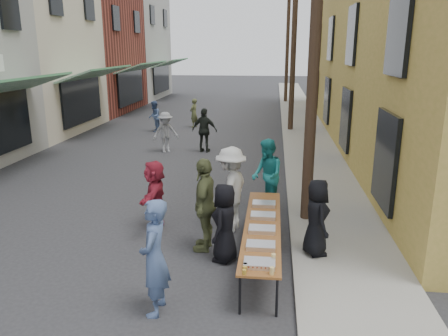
% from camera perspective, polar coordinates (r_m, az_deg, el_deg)
% --- Properties ---
extents(ground, '(120.00, 120.00, 0.00)m').
position_cam_1_polar(ground, '(8.90, -17.58, -12.76)').
color(ground, '#28282B').
rests_on(ground, ground).
extents(sidewalk, '(2.20, 60.00, 0.10)m').
position_cam_1_polar(sidewalk, '(22.52, 10.42, 4.85)').
color(sidewalk, gray).
rests_on(sidewalk, ground).
extents(storefront_row, '(8.00, 37.00, 9.00)m').
position_cam_1_polar(storefront_row, '(25.84, -25.63, 14.06)').
color(storefront_row, maroon).
rests_on(storefront_row, ground).
extents(utility_pole_near, '(0.26, 0.26, 9.00)m').
position_cam_1_polar(utility_pole_near, '(10.15, 11.88, 17.40)').
color(utility_pole_near, '#2D2116').
rests_on(utility_pole_near, ground).
extents(utility_pole_mid, '(0.26, 0.26, 9.00)m').
position_cam_1_polar(utility_pole_mid, '(22.12, 9.12, 16.32)').
color(utility_pole_mid, '#2D2116').
rests_on(utility_pole_mid, ground).
extents(utility_pole_far, '(0.26, 0.26, 9.00)m').
position_cam_1_polar(utility_pole_far, '(34.12, 8.30, 15.99)').
color(utility_pole_far, '#2D2116').
rests_on(utility_pole_far, ground).
extents(serving_table, '(0.70, 4.00, 0.75)m').
position_cam_1_polar(serving_table, '(8.64, 5.04, -7.69)').
color(serving_table, brown).
rests_on(serving_table, ground).
extents(catering_tray_sausage, '(0.50, 0.33, 0.08)m').
position_cam_1_polar(catering_tray_sausage, '(7.12, 4.65, -12.32)').
color(catering_tray_sausage, maroon).
rests_on(catering_tray_sausage, serving_table).
extents(catering_tray_foil_b, '(0.50, 0.33, 0.08)m').
position_cam_1_polar(catering_tray_foil_b, '(7.70, 4.83, -10.07)').
color(catering_tray_foil_b, '#B2B2B7').
rests_on(catering_tray_foil_b, serving_table).
extents(catering_tray_buns, '(0.50, 0.33, 0.08)m').
position_cam_1_polar(catering_tray_buns, '(8.34, 4.99, -8.01)').
color(catering_tray_buns, tan).
rests_on(catering_tray_buns, serving_table).
extents(catering_tray_foil_d, '(0.50, 0.33, 0.08)m').
position_cam_1_polar(catering_tray_foil_d, '(8.98, 5.12, -6.23)').
color(catering_tray_foil_d, '#B2B2B7').
rests_on(catering_tray_foil_d, serving_table).
extents(catering_tray_buns_end, '(0.50, 0.33, 0.08)m').
position_cam_1_polar(catering_tray_buns_end, '(9.64, 5.24, -4.70)').
color(catering_tray_buns_end, tan).
rests_on(catering_tray_buns_end, serving_table).
extents(condiment_jar_a, '(0.07, 0.07, 0.08)m').
position_cam_1_polar(condiment_jar_a, '(6.86, 2.67, -13.41)').
color(condiment_jar_a, '#A57F26').
rests_on(condiment_jar_a, serving_table).
extents(condiment_jar_b, '(0.07, 0.07, 0.08)m').
position_cam_1_polar(condiment_jar_b, '(6.95, 2.72, -13.02)').
color(condiment_jar_b, '#A57F26').
rests_on(condiment_jar_b, serving_table).
extents(condiment_jar_c, '(0.07, 0.07, 0.08)m').
position_cam_1_polar(condiment_jar_c, '(7.04, 2.78, -12.63)').
color(condiment_jar_c, '#A57F26').
rests_on(condiment_jar_c, serving_table).
extents(cup_stack, '(0.08, 0.08, 0.12)m').
position_cam_1_polar(cup_stack, '(6.89, 6.28, -13.20)').
color(cup_stack, tan).
rests_on(cup_stack, serving_table).
extents(guest_front_a, '(0.67, 0.87, 1.58)m').
position_cam_1_polar(guest_front_a, '(8.60, 0.11, -7.17)').
color(guest_front_a, black).
rests_on(guest_front_a, ground).
extents(guest_front_b, '(0.46, 0.70, 1.90)m').
position_cam_1_polar(guest_front_b, '(7.00, -9.08, -11.49)').
color(guest_front_b, '#445A85').
rests_on(guest_front_b, ground).
extents(guest_front_c, '(0.97, 1.09, 1.88)m').
position_cam_1_polar(guest_front_c, '(11.24, 5.62, -0.95)').
color(guest_front_c, teal).
rests_on(guest_front_c, ground).
extents(guest_front_d, '(1.08, 1.43, 1.97)m').
position_cam_1_polar(guest_front_d, '(9.95, 0.89, -2.80)').
color(guest_front_d, beige).
rests_on(guest_front_d, ground).
extents(guest_front_e, '(0.53, 1.18, 1.97)m').
position_cam_1_polar(guest_front_e, '(9.01, -2.50, -4.79)').
color(guest_front_e, '#575E36').
rests_on(guest_front_e, ground).
extents(guest_queue_back, '(0.69, 1.58, 1.65)m').
position_cam_1_polar(guest_queue_back, '(10.15, -9.00, -3.56)').
color(guest_queue_back, '#9F2235').
rests_on(guest_queue_back, ground).
extents(server, '(0.67, 0.86, 1.55)m').
position_cam_1_polar(server, '(8.83, 11.98, -6.32)').
color(server, black).
rests_on(server, sidewalk).
extents(passerby_left, '(1.21, 1.04, 1.63)m').
position_cam_1_polar(passerby_left, '(17.73, -7.63, 4.65)').
color(passerby_left, gray).
rests_on(passerby_left, ground).
extents(passerby_mid, '(1.10, 0.61, 1.78)m').
position_cam_1_polar(passerby_mid, '(17.60, -2.55, 4.94)').
color(passerby_mid, black).
rests_on(passerby_mid, ground).
extents(passerby_right, '(0.53, 0.64, 1.52)m').
position_cam_1_polar(passerby_right, '(23.28, -3.96, 7.18)').
color(passerby_right, '#4C5330').
rests_on(passerby_right, ground).
extents(passerby_far, '(0.66, 0.81, 1.54)m').
position_cam_1_polar(passerby_far, '(22.27, -9.09, 6.68)').
color(passerby_far, '#485E8B').
rests_on(passerby_far, ground).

